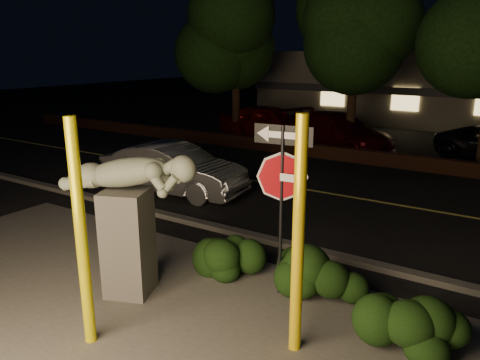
# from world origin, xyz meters

# --- Properties ---
(ground) EXTENTS (90.00, 90.00, 0.00)m
(ground) POSITION_xyz_m (0.00, 10.00, 0.00)
(ground) COLOR black
(ground) RESTS_ON ground
(patio) EXTENTS (14.00, 6.00, 0.02)m
(patio) POSITION_xyz_m (0.00, -1.00, 0.01)
(patio) COLOR #4C4944
(patio) RESTS_ON ground
(road) EXTENTS (80.00, 8.00, 0.01)m
(road) POSITION_xyz_m (0.00, 7.00, 0.01)
(road) COLOR black
(road) RESTS_ON ground
(lane_marking) EXTENTS (80.00, 0.12, 0.00)m
(lane_marking) POSITION_xyz_m (0.00, 7.00, 0.02)
(lane_marking) COLOR #D2C154
(lane_marking) RESTS_ON road
(curb) EXTENTS (80.00, 0.25, 0.12)m
(curb) POSITION_xyz_m (0.00, 2.90, 0.06)
(curb) COLOR #4C4944
(curb) RESTS_ON ground
(brick_wall) EXTENTS (40.00, 0.35, 0.50)m
(brick_wall) POSITION_xyz_m (0.00, 11.30, 0.25)
(brick_wall) COLOR #422215
(brick_wall) RESTS_ON ground
(parking_lot) EXTENTS (40.00, 12.00, 0.01)m
(parking_lot) POSITION_xyz_m (0.00, 17.00, 0.01)
(parking_lot) COLOR black
(parking_lot) RESTS_ON ground
(building) EXTENTS (22.00, 10.20, 4.00)m
(building) POSITION_xyz_m (0.00, 24.99, 2.00)
(building) COLOR #675E52
(building) RESTS_ON ground
(tree_far_a) EXTENTS (4.60, 4.60, 7.43)m
(tree_far_a) POSITION_xyz_m (-8.00, 13.00, 5.34)
(tree_far_a) COLOR black
(tree_far_a) RESTS_ON ground
(yellow_pole_left) EXTENTS (0.16, 0.16, 3.24)m
(yellow_pole_left) POSITION_xyz_m (-0.95, -1.60, 1.62)
(yellow_pole_left) COLOR yellow
(yellow_pole_left) RESTS_ON ground
(yellow_pole_right) EXTENTS (0.16, 0.16, 3.30)m
(yellow_pole_right) POSITION_xyz_m (1.59, -0.18, 1.65)
(yellow_pole_right) COLOR yellow
(yellow_pole_right) RESTS_ON ground
(signpost) EXTENTS (0.99, 0.14, 2.91)m
(signpost) POSITION_xyz_m (0.67, 1.08, 2.07)
(signpost) COLOR black
(signpost) RESTS_ON ground
(sculpture) EXTENTS (2.26, 1.36, 2.47)m
(sculpture) POSITION_xyz_m (-1.44, -0.26, 1.52)
(sculpture) COLOR #4C4944
(sculpture) RESTS_ON ground
(hedge_center) EXTENTS (1.78, 0.98, 0.89)m
(hedge_center) POSITION_xyz_m (-0.26, 1.20, 0.44)
(hedge_center) COLOR black
(hedge_center) RESTS_ON ground
(hedge_right) EXTENTS (1.70, 1.08, 1.04)m
(hedge_right) POSITION_xyz_m (1.34, 1.12, 0.52)
(hedge_right) COLOR black
(hedge_right) RESTS_ON ground
(hedge_far_right) EXTENTS (1.57, 1.30, 0.94)m
(hedge_far_right) POSITION_xyz_m (2.94, 0.62, 0.47)
(hedge_far_right) COLOR black
(hedge_far_right) RESTS_ON ground
(silver_sedan) EXTENTS (4.47, 1.87, 1.44)m
(silver_sedan) POSITION_xyz_m (-4.70, 4.65, 0.72)
(silver_sedan) COLOR #A2A3A7
(silver_sedan) RESTS_ON ground
(parked_car_red) EXTENTS (4.81, 2.07, 1.62)m
(parked_car_red) POSITION_xyz_m (-6.68, 13.77, 0.81)
(parked_car_red) COLOR #6A0B08
(parked_car_red) RESTS_ON ground
(parked_car_darkred) EXTENTS (5.70, 3.96, 1.53)m
(parked_car_darkred) POSITION_xyz_m (-3.13, 13.29, 0.77)
(parked_car_darkred) COLOR #42070D
(parked_car_darkred) RESTS_ON ground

